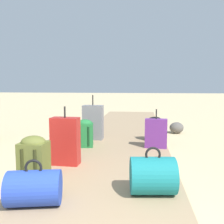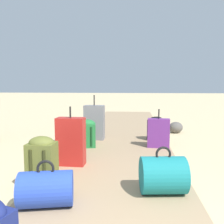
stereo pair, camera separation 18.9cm
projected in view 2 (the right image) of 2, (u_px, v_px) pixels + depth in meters
name	position (u px, v px, depth m)	size (l,w,h in m)	color
ground_plane	(120.00, 150.00, 4.57)	(60.00, 60.00, 0.00)	#D1BA8C
boardwalk	(123.00, 137.00, 5.50)	(1.82, 9.51, 0.08)	tan
suitcase_grey	(94.00, 122.00, 5.06)	(0.42, 0.24, 0.92)	slate
backpack_green	(87.00, 132.00, 4.46)	(0.34, 0.30, 0.51)	#237538
backpack_black	(156.00, 128.00, 5.01)	(0.35, 0.26, 0.49)	black
suitcase_purple	(158.00, 133.00, 4.42)	(0.40, 0.19, 0.70)	#6B2D84
suitcase_red	(71.00, 141.00, 3.45)	(0.40, 0.21, 0.83)	red
duffel_bag_blue	(46.00, 189.00, 2.28)	(0.55, 0.43, 0.45)	#2847B7
duffel_bag_teal	(163.00, 175.00, 2.56)	(0.50, 0.44, 0.50)	#197A7F
backpack_olive	(42.00, 159.00, 2.80)	(0.32, 0.28, 0.55)	olive
rock_right_far	(176.00, 127.00, 6.16)	(0.35, 0.32, 0.28)	#5B5651
rock_left_near	(53.00, 145.00, 4.61)	(0.32, 0.32, 0.17)	#5B5651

